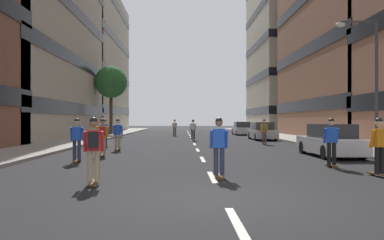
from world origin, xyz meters
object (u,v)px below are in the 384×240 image
Objects in this scene: parked_car_mid at (242,129)px; skater_9 at (118,133)px; parked_car_far at (330,142)px; skater_1 at (264,130)px; skater_0 at (175,127)px; skater_5 at (105,132)px; skater_6 at (93,146)px; skater_10 at (193,129)px; skater_2 at (379,144)px; skater_4 at (219,145)px; skater_3 at (102,135)px; skater_7 at (331,140)px; parked_car_near at (262,132)px; streetlamp_right at (369,71)px; skater_8 at (77,138)px; street_tree_near at (111,82)px.

parked_car_mid is 2.47× the size of skater_9.
parked_car_far is 8.62m from skater_1.
skater_0 is at bearing 108.91° from parked_car_far.
skater_5 is at bearing -164.30° from skater_1.
skater_9 is (-2.80, -18.98, -0.03)m from skater_0.
skater_1 is at bearing 97.96° from parked_car_far.
skater_6 is 21.37m from skater_10.
skater_6 is (-8.24, -1.17, 0.03)m from skater_2.
skater_9 is at bearing 115.40° from skater_4.
skater_1 and skater_3 have the same top height.
skater_7 is (-0.38, -12.47, -0.03)m from skater_1.
skater_0 is (-7.71, 22.52, 0.32)m from parked_car_far.
skater_3 is 1.00× the size of skater_7.
skater_3 is at bearing -97.51° from skater_0.
parked_car_near is 20.73m from skater_2.
parked_car_near is 6.15m from skater_1.
parked_car_near is 17.86m from skater_3.
skater_2 reaches higher than parked_car_mid.
skater_3 is at bearing -126.61° from parked_car_near.
streetlamp_right is 15.72m from skater_10.
parked_car_far is at bearing -71.09° from skater_0.
skater_0 and skater_4 have the same top height.
skater_8 reaches higher than parked_car_mid.
skater_5 is at bearing 116.12° from skater_4.
skater_0 is at bearing 103.13° from skater_2.
parked_car_near is 1.00× the size of parked_car_mid.
parked_car_mid is 22.96m from skater_5.
skater_8 is (-11.15, -27.54, 0.29)m from parked_car_mid.
skater_7 is at bearing -76.94° from skater_0.
skater_9 is at bearing -133.67° from parked_car_near.
skater_1 reaches higher than parked_car_mid.
skater_1 is 17.79m from skater_6.
skater_2 is 1.00× the size of skater_8.
skater_10 is (1.71, -8.72, -0.03)m from skater_0.
skater_9 is at bearing -98.40° from skater_0.
skater_2 is 1.00× the size of skater_10.
skater_9 reaches higher than parked_car_far.
skater_10 is (-6.00, -0.76, 0.29)m from parked_car_near.
parked_car_near is at bearing -90.00° from parked_car_mid.
skater_5 and skater_8 have the same top height.
parked_car_mid is at bearing 90.00° from parked_car_far.
skater_2 is (-1.03, -31.50, 0.29)m from parked_car_mid.
skater_1 is at bearing -47.62° from skater_10.
skater_6 is at bearing -79.97° from street_tree_near.
skater_7 is at bearing -43.35° from skater_5.
skater_2 and skater_6 have the same top height.
parked_car_near is at bearing 37.56° from skater_5.
skater_5 is (-10.64, 11.73, 0.00)m from skater_2.
skater_6 is (-8.08, -15.85, 0.00)m from skater_1.
parked_car_near is 2.47× the size of skater_1.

